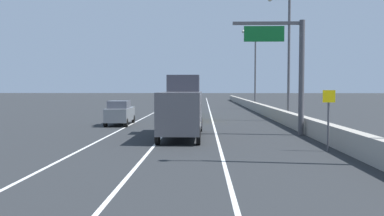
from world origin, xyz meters
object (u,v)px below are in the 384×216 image
car_yellow_0 (192,110)px  car_gray_3 (120,113)px  lamp_post_right_second (286,51)px  car_green_1 (192,106)px  car_silver_2 (172,97)px  lamp_post_right_third (254,64)px  overhead_sign_gantry (290,63)px  box_truck (182,109)px  speed_advisory_sign (328,116)px

car_yellow_0 → car_gray_3: size_ratio=0.88×
lamp_post_right_second → car_green_1: 12.88m
car_yellow_0 → car_silver_2: bearing=96.4°
lamp_post_right_second → car_silver_2: 57.94m
lamp_post_right_third → car_silver_2: bearing=113.6°
lamp_post_right_third → car_gray_3: lamp_post_right_third is taller
car_yellow_0 → car_gray_3: (-5.90, -4.27, 0.03)m
overhead_sign_gantry → lamp_post_right_second: 11.79m
lamp_post_right_second → car_yellow_0: 10.39m
lamp_post_right_second → car_gray_3: (-14.68, -4.53, -5.52)m
lamp_post_right_third → car_gray_3: size_ratio=2.39×
car_gray_3 → box_truck: (5.62, -8.10, 0.79)m
speed_advisory_sign → lamp_post_right_second: 18.96m
lamp_post_right_third → car_green_1: size_ratio=2.62×
car_gray_3 → box_truck: bearing=-55.2°
lamp_post_right_second → box_truck: (-9.06, -12.63, -4.73)m
lamp_post_right_second → speed_advisory_sign: bearing=-95.0°
overhead_sign_gantry → car_silver_2: (-13.02, 67.13, -3.75)m
lamp_post_right_second → car_green_1: lamp_post_right_second is taller
lamp_post_right_second → car_silver_2: (-15.07, 55.67, -5.56)m
car_gray_3 → car_silver_2: bearing=90.4°
lamp_post_right_second → box_truck: bearing=-125.7°
car_green_1 → box_truck: (-0.12, -20.07, 0.80)m
overhead_sign_gantry → car_green_1: size_ratio=1.71×
car_silver_2 → overhead_sign_gantry: bearing=-79.0°
overhead_sign_gantry → car_green_1: bearing=110.0°
lamp_post_right_third → car_yellow_0: bearing=-110.8°
lamp_post_right_third → box_truck: (-8.73, -34.56, -4.73)m
lamp_post_right_second → overhead_sign_gantry: bearing=-100.2°
box_truck → car_silver_2: bearing=95.0°
lamp_post_right_second → car_silver_2: bearing=105.1°
overhead_sign_gantry → box_truck: overhead_sign_gantry is taller
overhead_sign_gantry → car_silver_2: bearing=101.0°
car_green_1 → car_gray_3: size_ratio=0.91×
lamp_post_right_second → box_truck: lamp_post_right_second is taller
box_truck → car_green_1: bearing=89.6°
overhead_sign_gantry → car_gray_3: overhead_sign_gantry is taller
car_silver_2 → car_gray_3: car_gray_3 is taller
car_silver_2 → car_gray_3: (0.39, -60.20, 0.04)m
car_green_1 → car_yellow_0: bearing=-88.8°
lamp_post_right_second → lamp_post_right_third: same height
car_green_1 → car_silver_2: 48.61m
car_yellow_0 → car_gray_3: car_gray_3 is taller
speed_advisory_sign → lamp_post_right_third: (1.28, 40.22, 4.77)m
lamp_post_right_third → car_yellow_0: 24.38m
lamp_post_right_second → lamp_post_right_third: bearing=90.9°
lamp_post_right_third → car_silver_2: 37.23m
speed_advisory_sign → box_truck: (-7.45, 5.66, 0.03)m
overhead_sign_gantry → box_truck: (-7.01, -1.17, -2.93)m
speed_advisory_sign → box_truck: 9.35m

